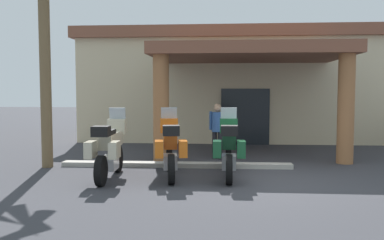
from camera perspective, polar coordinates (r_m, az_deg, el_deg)
The scene contains 7 objects.
ground_plane at distance 9.80m, azimuth 9.45°, elevation -7.96°, with size 80.00×80.00×0.00m, color #38383D.
motel_building at distance 18.75m, azimuth 6.87°, elevation 4.79°, with size 13.51×10.95×4.48m.
motorcycle_cream at distance 9.75m, azimuth -11.25°, elevation -3.88°, with size 0.71×2.21×1.61m.
motorcycle_orange at distance 9.76m, azimuth -3.01°, elevation -3.80°, with size 0.82×2.21×1.61m.
motorcycle_green at distance 9.75m, azimuth 5.07°, elevation -3.82°, with size 0.71×2.21×1.61m.
pedestrian at distance 12.32m, azimuth 3.49°, elevation -0.99°, with size 0.48×0.32×1.64m.
curb_strip at distance 11.14m, azimuth -2.21°, elevation -6.14°, with size 6.11×0.36×0.12m, color #ADA89E.
Camera 1 is at (-0.97, -9.54, 2.04)m, focal length 38.95 mm.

